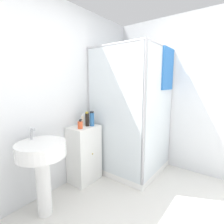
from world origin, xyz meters
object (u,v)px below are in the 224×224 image
object	(u,v)px
soap_dispenser	(80,125)
shampoo_bottle_blue	(92,119)
lotion_bottle_white	(83,121)
sink	(42,160)
shampoo_bottle_tall_black	(87,119)

from	to	relation	value
soap_dispenser	shampoo_bottle_blue	world-z (taller)	shampoo_bottle_blue
soap_dispenser	lotion_bottle_white	distance (m)	0.15
sink	shampoo_bottle_blue	world-z (taller)	shampoo_bottle_blue
sink	soap_dispenser	distance (m)	0.69
sink	lotion_bottle_white	world-z (taller)	lotion_bottle_white
shampoo_bottle_tall_black	lotion_bottle_white	xyz separation A→B (m)	(-0.04, 0.05, -0.03)
shampoo_bottle_tall_black	lotion_bottle_white	distance (m)	0.07
soap_dispenser	lotion_bottle_white	size ratio (longest dim) A/B	0.74
sink	shampoo_bottle_tall_black	xyz separation A→B (m)	(0.80, 0.12, 0.30)
sink	soap_dispenser	world-z (taller)	same
shampoo_bottle_tall_black	lotion_bottle_white	size ratio (longest dim) A/B	1.17
shampoo_bottle_blue	lotion_bottle_white	xyz separation A→B (m)	(-0.08, 0.10, -0.03)
shampoo_bottle_tall_black	shampoo_bottle_blue	distance (m)	0.07
soap_dispenser	shampoo_bottle_tall_black	bearing A→B (deg)	10.23
soap_dispenser	shampoo_bottle_blue	distance (m)	0.22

